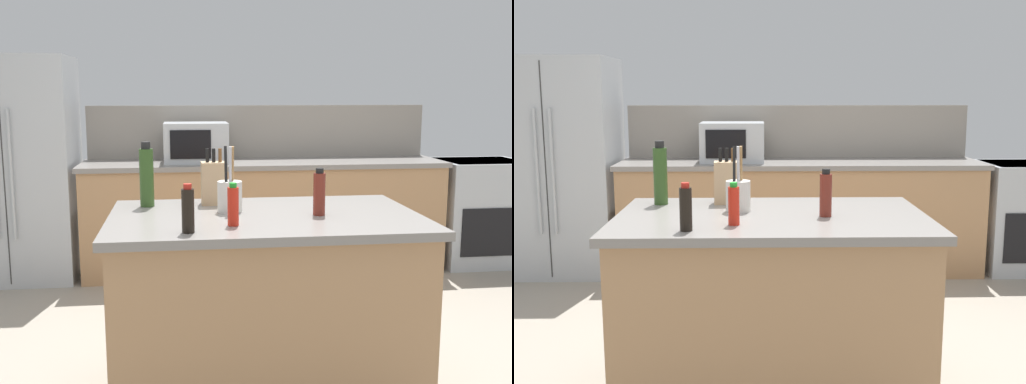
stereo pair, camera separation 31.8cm
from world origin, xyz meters
TOP-DOWN VIEW (x-y plane):
  - back_counter_run at (0.30, 2.20)m, footprint 3.03×0.66m
  - wall_backsplash at (0.30, 2.52)m, footprint 2.99×0.03m
  - kitchen_island at (0.00, 0.00)m, footprint 1.47×0.92m
  - refrigerator at (-1.72, 2.25)m, footprint 0.93×0.75m
  - range_oven at (2.23, 2.20)m, footprint 0.76×0.65m
  - microwave at (-0.27, 2.20)m, footprint 0.52×0.39m
  - knife_block at (-0.23, 0.29)m, footprint 0.13×0.10m
  - utensil_crock at (-0.16, 0.08)m, footprint 0.12×0.12m
  - olive_oil_bottle at (-0.57, 0.28)m, footprint 0.07×0.07m
  - vinegar_bottle at (0.25, -0.05)m, footprint 0.06×0.06m
  - soy_sauce_bottle at (-0.37, -0.33)m, footprint 0.05×0.05m
  - hot_sauce_bottle at (-0.17, -0.22)m, footprint 0.05×0.05m

SIDE VIEW (x-z plane):
  - range_oven at x=2.23m, z-range 0.01..0.93m
  - back_counter_run at x=0.30m, z-range 0.00..0.94m
  - kitchen_island at x=0.00m, z-range 0.00..0.94m
  - refrigerator at x=-1.72m, z-range 0.00..1.80m
  - utensil_crock at x=-0.16m, z-range 0.86..1.18m
  - hot_sauce_bottle at x=-0.17m, z-range 0.93..1.12m
  - soy_sauce_bottle at x=-0.37m, z-range 0.93..1.14m
  - vinegar_bottle at x=0.25m, z-range 0.93..1.16m
  - knife_block at x=-0.23m, z-range 0.91..1.20m
  - olive_oil_bottle at x=-0.57m, z-range 0.93..1.26m
  - microwave at x=-0.27m, z-range 0.94..1.27m
  - wall_backsplash at x=0.30m, z-range 0.94..1.40m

